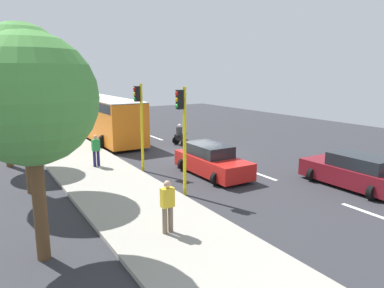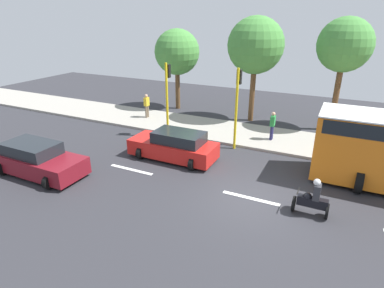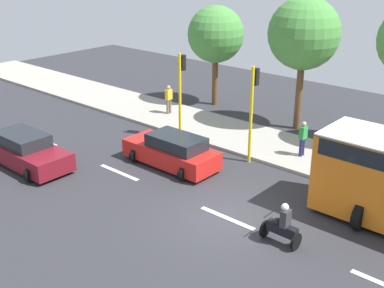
{
  "view_description": "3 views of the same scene",
  "coord_description": "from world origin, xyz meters",
  "px_view_note": "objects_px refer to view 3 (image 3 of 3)",
  "views": [
    {
      "loc": [
        12.01,
        19.15,
        5.09
      ],
      "look_at": [
        2.06,
        2.82,
        1.24
      ],
      "focal_mm": 33.77,
      "sensor_mm": 36.0,
      "label": 1
    },
    {
      "loc": [
        -11.24,
        -2.76,
        7.04
      ],
      "look_at": [
        1.76,
        3.55,
        1.15
      ],
      "focal_mm": 29.76,
      "sensor_mm": 36.0,
      "label": 2
    },
    {
      "loc": [
        -12.69,
        -9.34,
        9.24
      ],
      "look_at": [
        2.45,
        3.86,
        1.18
      ],
      "focal_mm": 45.84,
      "sensor_mm": 36.0,
      "label": 3
    }
  ],
  "objects_px": {
    "pedestrian_by_tree": "(169,98)",
    "traffic_light_midblock": "(253,101)",
    "traffic_light_corner": "(181,84)",
    "street_tree_north": "(304,34)",
    "car_maroon": "(27,151)",
    "motorcycle": "(282,227)",
    "street_tree_south": "(216,35)",
    "pedestrian_near_signal": "(303,137)",
    "car_red": "(172,151)"
  },
  "relations": [
    {
      "from": "pedestrian_by_tree",
      "to": "street_tree_north",
      "type": "bearing_deg",
      "value": -66.06
    },
    {
      "from": "car_red",
      "to": "traffic_light_midblock",
      "type": "bearing_deg",
      "value": -40.78
    },
    {
      "from": "motorcycle",
      "to": "street_tree_south",
      "type": "height_order",
      "value": "street_tree_south"
    },
    {
      "from": "pedestrian_near_signal",
      "to": "pedestrian_by_tree",
      "type": "bearing_deg",
      "value": 86.86
    },
    {
      "from": "motorcycle",
      "to": "pedestrian_by_tree",
      "type": "bearing_deg",
      "value": 58.95
    },
    {
      "from": "pedestrian_near_signal",
      "to": "traffic_light_corner",
      "type": "distance_m",
      "value": 6.5
    },
    {
      "from": "car_red",
      "to": "pedestrian_by_tree",
      "type": "distance_m",
      "value": 7.19
    },
    {
      "from": "car_maroon",
      "to": "pedestrian_near_signal",
      "type": "xyz_separation_m",
      "value": [
        8.91,
        -8.99,
        0.35
      ]
    },
    {
      "from": "car_maroon",
      "to": "street_tree_north",
      "type": "relative_size",
      "value": 0.65
    },
    {
      "from": "pedestrian_by_tree",
      "to": "car_maroon",
      "type": "bearing_deg",
      "value": -179.49
    },
    {
      "from": "car_red",
      "to": "pedestrian_near_signal",
      "type": "height_order",
      "value": "pedestrian_near_signal"
    },
    {
      "from": "car_maroon",
      "to": "motorcycle",
      "type": "bearing_deg",
      "value": -80.13
    },
    {
      "from": "pedestrian_by_tree",
      "to": "traffic_light_corner",
      "type": "relative_size",
      "value": 0.38
    },
    {
      "from": "pedestrian_by_tree",
      "to": "street_tree_north",
      "type": "distance_m",
      "value": 8.47
    },
    {
      "from": "car_maroon",
      "to": "street_tree_south",
      "type": "height_order",
      "value": "street_tree_south"
    },
    {
      "from": "traffic_light_corner",
      "to": "street_tree_south",
      "type": "height_order",
      "value": "street_tree_south"
    },
    {
      "from": "street_tree_north",
      "to": "street_tree_south",
      "type": "xyz_separation_m",
      "value": [
        0.53,
        6.18,
        -0.76
      ]
    },
    {
      "from": "street_tree_south",
      "to": "traffic_light_midblock",
      "type": "bearing_deg",
      "value": -130.77
    },
    {
      "from": "car_red",
      "to": "pedestrian_near_signal",
      "type": "xyz_separation_m",
      "value": [
        4.6,
        -4.02,
        0.35
      ]
    },
    {
      "from": "car_maroon",
      "to": "motorcycle",
      "type": "height_order",
      "value": "motorcycle"
    },
    {
      "from": "motorcycle",
      "to": "pedestrian_by_tree",
      "type": "height_order",
      "value": "pedestrian_by_tree"
    },
    {
      "from": "street_tree_north",
      "to": "pedestrian_by_tree",
      "type": "bearing_deg",
      "value": 113.94
    },
    {
      "from": "motorcycle",
      "to": "street_tree_north",
      "type": "height_order",
      "value": "street_tree_north"
    },
    {
      "from": "traffic_light_corner",
      "to": "pedestrian_near_signal",
      "type": "bearing_deg",
      "value": -72.81
    },
    {
      "from": "motorcycle",
      "to": "traffic_light_corner",
      "type": "height_order",
      "value": "traffic_light_corner"
    },
    {
      "from": "street_tree_south",
      "to": "motorcycle",
      "type": "bearing_deg",
      "value": -133.29
    },
    {
      "from": "traffic_light_midblock",
      "to": "street_tree_north",
      "type": "xyz_separation_m",
      "value": [
        5.35,
        0.65,
        2.21
      ]
    },
    {
      "from": "motorcycle",
      "to": "street_tree_south",
      "type": "xyz_separation_m",
      "value": [
        10.85,
        11.52,
        3.74
      ]
    },
    {
      "from": "car_maroon",
      "to": "street_tree_north",
      "type": "distance_m",
      "value": 14.79
    },
    {
      "from": "car_maroon",
      "to": "street_tree_south",
      "type": "bearing_deg",
      "value": -2.34
    },
    {
      "from": "pedestrian_by_tree",
      "to": "traffic_light_midblock",
      "type": "xyz_separation_m",
      "value": [
        -2.34,
        -7.44,
        1.87
      ]
    },
    {
      "from": "car_red",
      "to": "traffic_light_corner",
      "type": "relative_size",
      "value": 1.01
    },
    {
      "from": "car_red",
      "to": "pedestrian_by_tree",
      "type": "xyz_separation_m",
      "value": [
        5.1,
        5.06,
        0.35
      ]
    },
    {
      "from": "traffic_light_corner",
      "to": "traffic_light_midblock",
      "type": "xyz_separation_m",
      "value": [
        0.0,
        -4.32,
        0.0
      ]
    },
    {
      "from": "pedestrian_by_tree",
      "to": "traffic_light_corner",
      "type": "xyz_separation_m",
      "value": [
        -2.34,
        -3.12,
        1.87
      ]
    },
    {
      "from": "traffic_light_corner",
      "to": "street_tree_north",
      "type": "xyz_separation_m",
      "value": [
        5.35,
        -3.67,
        2.21
      ]
    },
    {
      "from": "traffic_light_corner",
      "to": "street_tree_north",
      "type": "height_order",
      "value": "street_tree_north"
    },
    {
      "from": "street_tree_south",
      "to": "street_tree_north",
      "type": "bearing_deg",
      "value": -94.92
    },
    {
      "from": "pedestrian_near_signal",
      "to": "street_tree_north",
      "type": "bearing_deg",
      "value": 33.04
    },
    {
      "from": "traffic_light_midblock",
      "to": "pedestrian_by_tree",
      "type": "bearing_deg",
      "value": 72.54
    },
    {
      "from": "pedestrian_by_tree",
      "to": "traffic_light_midblock",
      "type": "distance_m",
      "value": 8.02
    },
    {
      "from": "car_maroon",
      "to": "pedestrian_near_signal",
      "type": "height_order",
      "value": "pedestrian_near_signal"
    },
    {
      "from": "car_red",
      "to": "street_tree_north",
      "type": "height_order",
      "value": "street_tree_north"
    },
    {
      "from": "pedestrian_near_signal",
      "to": "car_maroon",
      "type": "bearing_deg",
      "value": 134.73
    },
    {
      "from": "car_red",
      "to": "traffic_light_midblock",
      "type": "xyz_separation_m",
      "value": [
        2.76,
        -2.38,
        2.22
      ]
    },
    {
      "from": "street_tree_south",
      "to": "car_red",
      "type": "bearing_deg",
      "value": -152.8
    },
    {
      "from": "pedestrian_near_signal",
      "to": "street_tree_north",
      "type": "distance_m",
      "value": 5.85
    },
    {
      "from": "motorcycle",
      "to": "traffic_light_corner",
      "type": "relative_size",
      "value": 0.34
    },
    {
      "from": "motorcycle",
      "to": "street_tree_north",
      "type": "bearing_deg",
      "value": 27.38
    },
    {
      "from": "motorcycle",
      "to": "traffic_light_corner",
      "type": "xyz_separation_m",
      "value": [
        4.97,
        9.01,
        2.29
      ]
    }
  ]
}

